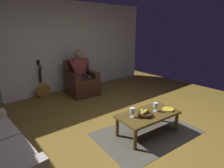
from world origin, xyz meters
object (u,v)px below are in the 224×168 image
object	(u,v)px
coffee_table	(148,116)
decorative_dish	(168,109)
person_seated	(81,71)
armchair	(82,82)
fruit_bowl	(145,113)
wine_glass_far	(156,106)
wine_glass_near	(132,111)
guitar	(43,89)

from	to	relation	value
coffee_table	decorative_dish	xyz separation A→B (m)	(-0.39, 0.13, 0.06)
coffee_table	person_seated	bearing A→B (deg)	-93.48
armchair	fruit_bowl	world-z (taller)	armchair
coffee_table	fruit_bowl	size ratio (longest dim) A/B	4.49
coffee_table	decorative_dish	size ratio (longest dim) A/B	5.57
coffee_table	armchair	bearing A→B (deg)	-93.48
wine_glass_far	fruit_bowl	size ratio (longest dim) A/B	0.62
coffee_table	wine_glass_near	bearing A→B (deg)	-14.14
person_seated	wine_glass_near	bearing A→B (deg)	83.49
wine_glass_near	decorative_dish	world-z (taller)	wine_glass_near
coffee_table	guitar	xyz separation A→B (m)	(0.79, -3.03, -0.11)
coffee_table	guitar	size ratio (longest dim) A/B	1.13
wine_glass_far	decorative_dish	size ratio (longest dim) A/B	0.77
wine_glass_far	fruit_bowl	bearing A→B (deg)	0.96
coffee_table	fruit_bowl	world-z (taller)	fruit_bowl
coffee_table	guitar	distance (m)	3.13
coffee_table	guitar	world-z (taller)	guitar
wine_glass_far	guitar	bearing A→B (deg)	-72.56
wine_glass_near	decorative_dish	size ratio (longest dim) A/B	0.78
armchair	wine_glass_far	distance (m)	2.59
person_seated	fruit_bowl	xyz separation A→B (m)	(0.27, 2.58, -0.25)
armchair	person_seated	size ratio (longest dim) A/B	0.76
coffee_table	wine_glass_near	size ratio (longest dim) A/B	7.13
fruit_bowl	guitar	bearing A→B (deg)	-77.58
person_seated	decorative_dish	world-z (taller)	person_seated
coffee_table	decorative_dish	world-z (taller)	decorative_dish
coffee_table	guitar	bearing A→B (deg)	-75.40
wine_glass_near	decorative_dish	bearing A→B (deg)	163.25
wine_glass_near	fruit_bowl	distance (m)	0.23
decorative_dish	wine_glass_far	bearing A→B (deg)	-27.95
armchair	wine_glass_near	world-z (taller)	armchair
armchair	person_seated	distance (m)	0.34
decorative_dish	armchair	bearing A→B (deg)	-85.09
armchair	guitar	size ratio (longest dim) A/B	0.95
armchair	coffee_table	size ratio (longest dim) A/B	0.84
armchair	wine_glass_far	xyz separation A→B (m)	(-0.01, 2.58, 0.16)
wine_glass_far	wine_glass_near	bearing A→B (deg)	-11.10
coffee_table	decorative_dish	bearing A→B (deg)	161.18
wine_glass_near	fruit_bowl	bearing A→B (deg)	153.37
guitar	decorative_dish	distance (m)	3.38
armchair	fruit_bowl	size ratio (longest dim) A/B	3.79
fruit_bowl	decorative_dish	size ratio (longest dim) A/B	1.24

